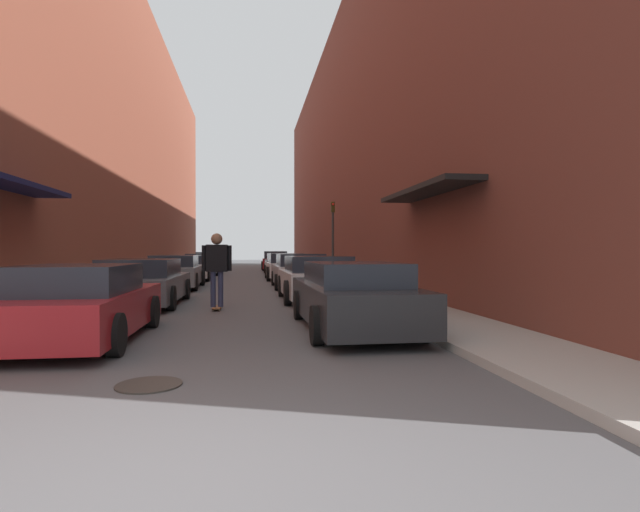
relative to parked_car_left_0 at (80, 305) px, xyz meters
name	(u,v)px	position (x,y,z in m)	size (l,w,h in m)	color
ground	(240,282)	(2.20, 14.59, -0.59)	(110.41, 110.41, 0.00)	#515154
curb_strip_left	(163,276)	(-2.03, 19.61, -0.53)	(1.80, 50.18, 0.12)	#A3A099
curb_strip_right	(317,275)	(6.43, 19.61, -0.53)	(1.80, 50.18, 0.12)	#A3A099
building_row_left	(106,135)	(-4.93, 19.61, 7.03)	(4.90, 50.18, 15.25)	brown
building_row_right	(367,152)	(9.33, 19.61, 6.54)	(4.90, 50.18, 14.26)	brown
parked_car_left_0	(80,305)	(0.00, 0.00, 0.00)	(1.90, 4.18, 1.23)	maroon
parked_car_left_1	(142,283)	(-0.16, 5.39, 0.00)	(2.08, 4.59, 1.23)	#515459
parked_car_left_2	(175,272)	(-0.16, 11.29, 0.03)	(1.93, 4.53, 1.27)	gray
parked_car_left_3	(191,268)	(-0.17, 16.51, 0.00)	(1.97, 3.99, 1.22)	silver
parked_car_left_4	(202,265)	(-0.18, 21.80, 0.02)	(2.06, 4.05, 1.26)	#515459
parked_car_left_5	(210,262)	(-0.15, 27.38, 0.05)	(2.02, 4.03, 1.34)	#232326
parked_car_right_0	(352,297)	(4.54, 0.59, 0.01)	(1.86, 4.71, 1.24)	#232326
parked_car_right_1	(317,279)	(4.60, 5.99, 0.04)	(2.07, 4.23, 1.29)	silver
parked_car_right_2	(300,271)	(4.59, 11.00, 0.04)	(2.07, 4.38, 1.32)	#B7B7BC
parked_car_right_3	(285,267)	(4.39, 16.35, 0.05)	(1.91, 4.22, 1.32)	silver
parked_car_right_4	(280,264)	(4.50, 22.32, 0.04)	(1.91, 4.65, 1.28)	#232326
parked_car_right_5	(275,261)	(4.48, 28.12, 0.07)	(1.96, 4.16, 1.40)	maroon
skateboarder	(217,263)	(1.87, 4.04, 0.56)	(0.72, 0.78, 1.87)	brown
manhole_cover	(149,385)	(1.60, -2.82, -0.59)	(0.70, 0.70, 0.02)	#332D28
traffic_light	(333,232)	(6.20, 12.78, 1.65)	(0.16, 0.22, 3.43)	#2D2D2D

